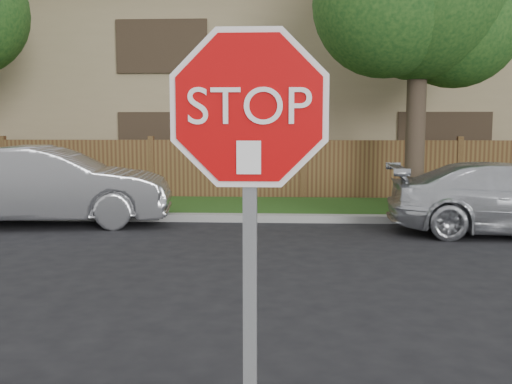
{
  "coord_description": "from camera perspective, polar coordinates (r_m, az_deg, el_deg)",
  "views": [
    {
      "loc": [
        -0.42,
        -4.2,
        2.09
      ],
      "look_at": [
        -0.6,
        -0.9,
        1.7
      ],
      "focal_mm": 42.0,
      "sensor_mm": 36.0,
      "label": 1
    }
  ],
  "objects": [
    {
      "name": "far_curb",
      "position": [
        12.52,
        4.89,
        -2.52
      ],
      "size": [
        70.0,
        0.3,
        0.15
      ],
      "primitive_type": "cube",
      "color": "gray",
      "rests_on": "ground"
    },
    {
      "name": "grass_strip",
      "position": [
        14.15,
        4.67,
        -1.5
      ],
      "size": [
        70.0,
        3.0,
        0.12
      ],
      "primitive_type": "cube",
      "color": "#1E4714",
      "rests_on": "ground"
    },
    {
      "name": "fence",
      "position": [
        15.65,
        4.53,
        2.02
      ],
      "size": [
        70.0,
        0.12,
        1.6
      ],
      "primitive_type": "cube",
      "color": "#4C2E1A",
      "rests_on": "ground"
    },
    {
      "name": "apartment_building",
      "position": [
        21.25,
        4.19,
        10.64
      ],
      "size": [
        35.2,
        9.2,
        7.2
      ],
      "color": "#95825C",
      "rests_on": "ground"
    },
    {
      "name": "stop_sign",
      "position": [
        2.73,
        -0.63,
        1.26
      ],
      "size": [
        1.01,
        0.13,
        2.55
      ],
      "color": "gray",
      "rests_on": "sidewalk_near"
    },
    {
      "name": "sedan_left",
      "position": [
        12.77,
        -19.13,
        0.57
      ],
      "size": [
        5.01,
        2.31,
        1.59
      ],
      "primitive_type": "imported",
      "rotation": [
        0.0,
        0.0,
        1.7
      ],
      "color": "#9FA0A4",
      "rests_on": "ground"
    }
  ]
}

